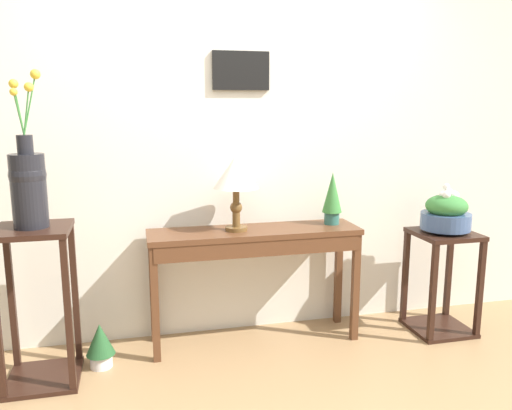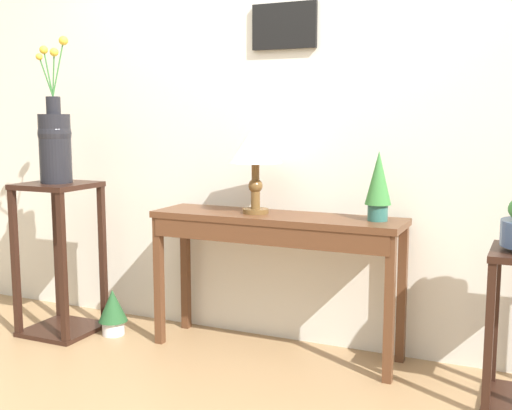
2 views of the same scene
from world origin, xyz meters
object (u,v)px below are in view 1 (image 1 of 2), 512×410
Objects in this scene: flower_vase_tall_left at (28,182)px; pedestal_stand_left at (39,306)px; potted_plant_on_console at (332,196)px; console_table at (255,247)px; table_lamp at (236,176)px; pedestal_stand_right at (441,282)px; planter_bowl_wide_right at (446,213)px; potted_plant_floor at (100,344)px.

pedestal_stand_left is at bearing 147.18° from flower_vase_tall_left.
potted_plant_on_console is 1.91m from pedestal_stand_left.
flower_vase_tall_left is at bearing -171.13° from console_table.
table_lamp is 1.61m from pedestal_stand_right.
table_lamp is 1.44m from planter_bowl_wide_right.
potted_plant_floor is (-0.98, -0.12, -0.50)m from console_table.
flower_vase_tall_left reaches higher than potted_plant_on_console.
flower_vase_tall_left reaches higher than pedestal_stand_left.
table_lamp reaches higher than pedestal_stand_right.
pedestal_stand_right is (0.75, -0.18, -0.60)m from potted_plant_on_console.
flower_vase_tall_left reaches higher than pedestal_stand_right.
planter_bowl_wide_right is at bearing -13.19° from potted_plant_on_console.
table_lamp is at bearing -177.60° from potted_plant_on_console.
table_lamp is 1.45× the size of planter_bowl_wide_right.
console_table is 1.52× the size of pedestal_stand_left.
pedestal_stand_left is at bearing -165.08° from potted_plant_floor.
pedestal_stand_right is (2.57, 0.08, -0.10)m from pedestal_stand_left.
planter_bowl_wide_right reaches higher than pedestal_stand_right.
flower_vase_tall_left is 1.04m from potted_plant_floor.
pedestal_stand_right is 2.16× the size of planter_bowl_wide_right.
console_table is 3.90× the size of potted_plant_on_console.
pedestal_stand_right is at bearing -13.21° from potted_plant_on_console.
table_lamp is at bearing 9.33° from potted_plant_floor.
potted_plant_floor is (-1.52, -0.17, -0.80)m from potted_plant_on_console.
flower_vase_tall_left reaches higher than planter_bowl_wide_right.
table_lamp is at bearing 169.13° from console_table.
pedestal_stand_left is (-1.29, -0.20, -0.20)m from console_table.
potted_plant_floor is (-2.26, 0.01, -0.20)m from pedestal_stand_right.
potted_plant_on_console reaches higher than console_table.
table_lamp reaches higher than planter_bowl_wide_right.
pedestal_stand_left is 1.27× the size of pedestal_stand_right.
pedestal_stand_right reaches higher than potted_plant_floor.
potted_plant_on_console is 0.49× the size of pedestal_stand_right.
flower_vase_tall_left is at bearing -178.31° from pedestal_stand_right.
flower_vase_tall_left is at bearing -164.99° from potted_plant_floor.
pedestal_stand_right is at bearing -5.54° from console_table.
planter_bowl_wide_right is at bearing 1.69° from flower_vase_tall_left.
planter_bowl_wide_right is (2.57, 0.08, -0.31)m from flower_vase_tall_left.
table_lamp is at bearing 174.01° from planter_bowl_wide_right.
planter_bowl_wide_right is at bearing -5.99° from table_lamp.
potted_plant_on_console reaches higher than pedestal_stand_left.
pedestal_stand_left is 3.26× the size of potted_plant_floor.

